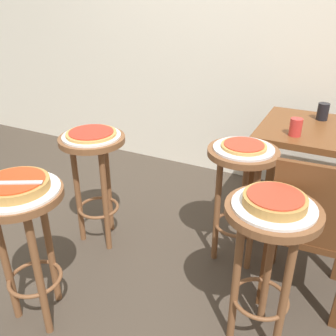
% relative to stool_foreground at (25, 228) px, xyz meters
% --- Properties ---
extents(ground_plane, '(6.00, 6.00, 0.00)m').
position_rel_stool_foreground_xyz_m(ground_plane, '(0.33, 0.38, -0.54)').
color(ground_plane, '#42382D').
extents(stool_foreground, '(0.39, 0.39, 0.73)m').
position_rel_stool_foreground_xyz_m(stool_foreground, '(0.00, 0.00, 0.00)').
color(stool_foreground, brown).
rests_on(stool_foreground, ground_plane).
extents(serving_plate_foreground, '(0.37, 0.37, 0.01)m').
position_rel_stool_foreground_xyz_m(serving_plate_foreground, '(-0.00, 0.00, 0.20)').
color(serving_plate_foreground, white).
rests_on(serving_plate_foreground, stool_foreground).
extents(pizza_foreground, '(0.29, 0.29, 0.05)m').
position_rel_stool_foreground_xyz_m(pizza_foreground, '(-0.00, -0.00, 0.23)').
color(pizza_foreground, '#B78442').
rests_on(pizza_foreground, serving_plate_foreground).
extents(stool_middle, '(0.39, 0.39, 0.73)m').
position_rel_stool_foreground_xyz_m(stool_middle, '(1.02, 0.37, 0.00)').
color(stool_middle, brown).
rests_on(stool_middle, ground_plane).
extents(serving_plate_middle, '(0.34, 0.34, 0.01)m').
position_rel_stool_foreground_xyz_m(serving_plate_middle, '(1.02, 0.37, 0.20)').
color(serving_plate_middle, silver).
rests_on(serving_plate_middle, stool_middle).
extents(pizza_middle, '(0.25, 0.25, 0.05)m').
position_rel_stool_foreground_xyz_m(pizza_middle, '(1.02, 0.37, 0.23)').
color(pizza_middle, '#B78442').
rests_on(pizza_middle, serving_plate_middle).
extents(stool_leftside, '(0.39, 0.39, 0.73)m').
position_rel_stool_foreground_xyz_m(stool_leftside, '(-0.11, 0.66, 0.00)').
color(stool_leftside, brown).
rests_on(stool_leftside, ground_plane).
extents(serving_plate_leftside, '(0.34, 0.34, 0.01)m').
position_rel_stool_foreground_xyz_m(serving_plate_leftside, '(-0.11, 0.66, 0.20)').
color(serving_plate_leftside, silver).
rests_on(serving_plate_leftside, stool_leftside).
extents(pizza_leftside, '(0.30, 0.30, 0.02)m').
position_rel_stool_foreground_xyz_m(pizza_leftside, '(-0.11, 0.66, 0.21)').
color(pizza_leftside, tan).
rests_on(pizza_leftside, serving_plate_leftside).
extents(stool_rear, '(0.39, 0.39, 0.73)m').
position_rel_stool_foreground_xyz_m(stool_rear, '(0.74, 0.88, 0.00)').
color(stool_rear, brown).
rests_on(stool_rear, ground_plane).
extents(serving_plate_rear, '(0.33, 0.33, 0.01)m').
position_rel_stool_foreground_xyz_m(serving_plate_rear, '(0.74, 0.88, 0.20)').
color(serving_plate_rear, silver).
rests_on(serving_plate_rear, stool_rear).
extents(pizza_rear, '(0.25, 0.25, 0.02)m').
position_rel_stool_foreground_xyz_m(pizza_rear, '(0.74, 0.88, 0.21)').
color(pizza_rear, tan).
rests_on(pizza_rear, serving_plate_rear).
extents(dining_table, '(0.88, 0.68, 0.74)m').
position_rel_stool_foreground_xyz_m(dining_table, '(1.16, 1.41, 0.07)').
color(dining_table, brown).
rests_on(dining_table, ground_plane).
extents(cup_near_edge, '(0.07, 0.07, 0.10)m').
position_rel_stool_foreground_xyz_m(cup_near_edge, '(0.96, 1.21, 0.25)').
color(cup_near_edge, red).
rests_on(cup_near_edge, dining_table).
extents(cup_far_edge, '(0.07, 0.07, 0.11)m').
position_rel_stool_foreground_xyz_m(cup_far_edge, '(1.07, 1.59, 0.25)').
color(cup_far_edge, black).
rests_on(cup_far_edge, dining_table).
extents(wooden_chair, '(0.42, 0.42, 0.85)m').
position_rel_stool_foreground_xyz_m(wooden_chair, '(1.16, 0.71, -0.07)').
color(wooden_chair, '#5B3319').
rests_on(wooden_chair, ground_plane).
extents(pizza_server_knife, '(0.21, 0.12, 0.01)m').
position_rel_stool_foreground_xyz_m(pizza_server_knife, '(0.03, -0.02, 0.25)').
color(pizza_server_knife, silver).
rests_on(pizza_server_knife, pizza_foreground).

